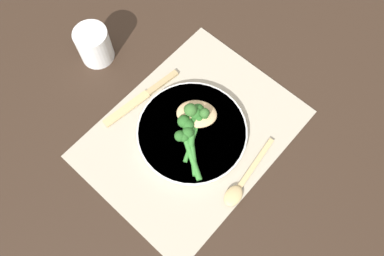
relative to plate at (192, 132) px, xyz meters
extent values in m
plane|color=#332319|center=(0.00, 0.00, -0.01)|extent=(3.00, 3.00, 0.00)
cube|color=#B2A893|center=(0.00, 0.00, -0.01)|extent=(0.46, 0.35, 0.00)
cylinder|color=white|center=(0.00, 0.00, 0.00)|extent=(0.24, 0.24, 0.01)
cylinder|color=silver|center=(0.00, 0.00, 0.00)|extent=(0.25, 0.25, 0.01)
ellipsoid|color=tan|center=(0.03, 0.02, 0.02)|extent=(0.11, 0.11, 0.02)
sphere|color=#336628|center=(0.04, 0.00, 0.03)|extent=(0.02, 0.02, 0.02)
sphere|color=#336628|center=(0.03, 0.03, 0.04)|extent=(0.03, 0.03, 0.03)
cylinder|color=#3D8E38|center=(0.00, 0.00, 0.01)|extent=(0.08, 0.06, 0.01)
sphere|color=#286023|center=(0.03, 0.02, 0.02)|extent=(0.03, 0.03, 0.03)
sphere|color=#286023|center=(0.04, 0.02, 0.02)|extent=(0.03, 0.03, 0.03)
sphere|color=#286023|center=(0.03, 0.03, 0.02)|extent=(0.03, 0.03, 0.03)
cylinder|color=#3D8E38|center=(-0.02, -0.02, 0.01)|extent=(0.10, 0.05, 0.01)
sphere|color=#286023|center=(0.03, 0.01, 0.02)|extent=(0.02, 0.02, 0.02)
sphere|color=#286023|center=(0.04, 0.00, 0.02)|extent=(0.02, 0.02, 0.02)
sphere|color=#286023|center=(0.03, 0.02, 0.02)|extent=(0.03, 0.03, 0.03)
cylinder|color=#3D8E38|center=(-0.03, -0.03, 0.01)|extent=(0.08, 0.09, 0.01)
sphere|color=#286023|center=(0.00, 0.01, 0.02)|extent=(0.03, 0.03, 0.03)
sphere|color=#286023|center=(0.02, 0.01, 0.02)|extent=(0.02, 0.02, 0.02)
sphere|color=#286023|center=(0.00, 0.02, 0.02)|extent=(0.03, 0.03, 0.03)
cylinder|color=#3D8E38|center=(-0.05, -0.05, 0.01)|extent=(0.06, 0.09, 0.01)
sphere|color=#286023|center=(-0.03, 0.00, 0.02)|extent=(0.02, 0.02, 0.02)
sphere|color=#286023|center=(-0.01, 0.00, 0.02)|extent=(0.03, 0.03, 0.03)
sphere|color=#286023|center=(-0.03, 0.01, 0.02)|extent=(0.02, 0.02, 0.02)
cube|color=tan|center=(-0.06, 0.15, -0.01)|extent=(0.12, 0.04, 0.00)
cube|color=tan|center=(0.05, 0.14, -0.01)|extent=(0.09, 0.03, 0.01)
cube|color=tan|center=(0.04, -0.15, -0.01)|extent=(0.13, 0.03, 0.00)
ellipsoid|color=tan|center=(-0.05, -0.16, 0.00)|extent=(0.05, 0.04, 0.01)
cylinder|color=white|center=(0.00, 0.31, 0.03)|extent=(0.08, 0.08, 0.09)
camera|label=1|loc=(-0.23, -0.21, 0.77)|focal=35.00mm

